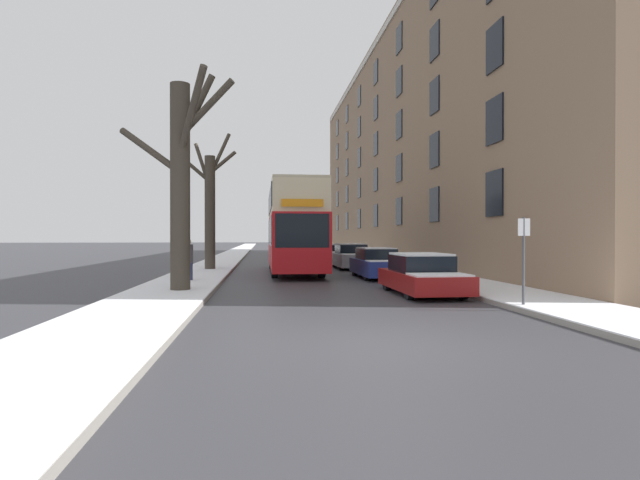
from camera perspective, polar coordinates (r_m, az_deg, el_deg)
The scene contains 13 objects.
ground_plane at distance 8.95m, azimuth 8.91°, elevation -11.74°, with size 320.00×320.00×0.00m, color #38383D.
sidewalk_left at distance 61.53m, azimuth -9.39°, elevation -1.31°, with size 2.78×130.00×0.16m.
sidewalk_right at distance 61.94m, azimuth 0.51°, elevation -1.29°, with size 2.78×130.00×0.16m.
terrace_facade_right at distance 42.02m, azimuth 12.51°, elevation 10.04°, with size 9.10×54.45×17.88m.
bare_tree_left_0 at distance 16.92m, azimuth -15.61°, elevation 6.81°, with size 4.04×3.19×7.12m.
bare_tree_left_1 at distance 27.51m, azimuth -12.49°, elevation 3.87°, with size 3.34×1.30×7.61m.
double_decker_bus at distance 26.19m, azimuth -3.03°, elevation 1.77°, with size 2.52×11.39×4.46m.
parked_car_0 at distance 16.66m, azimuth 11.58°, elevation -3.96°, with size 1.90×4.44×1.34m.
parked_car_1 at distance 22.93m, azimuth 6.48°, elevation -2.71°, with size 1.72×4.53×1.38m.
parked_car_2 at distance 29.37m, azimuth 3.57°, elevation -1.96°, with size 1.84×4.34×1.48m.
parked_car_3 at distance 34.93m, azimuth 1.93°, elevation -1.65°, with size 1.71×4.09×1.38m.
pedestrian_left_sidewalk at distance 20.46m, azimuth -14.84°, elevation -2.13°, with size 0.39×0.39×1.81m.
street_sign_post at distance 13.66m, azimuth 22.24°, elevation -1.80°, with size 0.32×0.07×2.37m.
Camera 1 is at (-2.35, -8.44, 1.88)m, focal length 28.00 mm.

